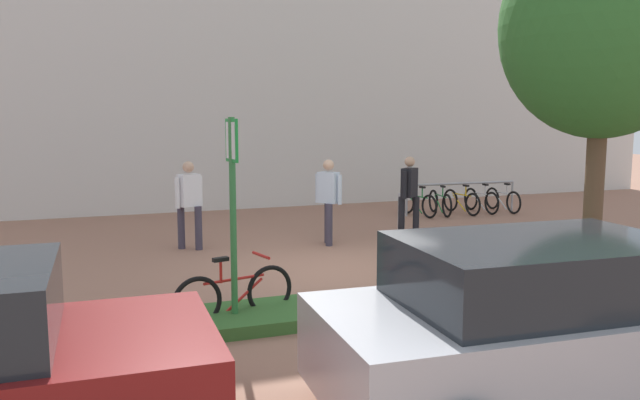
{
  "coord_description": "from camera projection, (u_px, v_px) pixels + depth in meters",
  "views": [
    {
      "loc": [
        -3.94,
        -9.76,
        2.62
      ],
      "look_at": [
        0.16,
        1.48,
        1.0
      ],
      "focal_mm": 35.86,
      "sensor_mm": 36.0,
      "label": 1
    }
  ],
  "objects": [
    {
      "name": "ground_plane",
      "position": [
        341.0,
        270.0,
        10.77
      ],
      "size": [
        60.0,
        60.0,
        0.0
      ],
      "primitive_type": "plane",
      "color": "#936651"
    },
    {
      "name": "building_facade",
      "position": [
        233.0,
        27.0,
        17.62
      ],
      "size": [
        28.0,
        1.2,
        10.0
      ],
      "primitive_type": "cube",
      "color": "silver",
      "rests_on": "ground"
    },
    {
      "name": "planter_strip",
      "position": [
        413.0,
        300.0,
        8.8
      ],
      "size": [
        7.0,
        1.1,
        0.16
      ],
      "primitive_type": "cube",
      "color": "#336028",
      "rests_on": "ground"
    },
    {
      "name": "tree_sidewalk",
      "position": [
        603.0,
        27.0,
        9.27
      ],
      "size": [
        2.97,
        2.97,
        5.52
      ],
      "color": "brown",
      "rests_on": "ground"
    },
    {
      "name": "parking_sign_post",
      "position": [
        233.0,
        192.0,
        7.73
      ],
      "size": [
        0.08,
        0.36,
        2.58
      ],
      "color": "#2D7238",
      "rests_on": "ground"
    },
    {
      "name": "bike_at_sign",
      "position": [
        235.0,
        295.0,
        8.08
      ],
      "size": [
        1.64,
        0.54,
        0.86
      ],
      "color": "black",
      "rests_on": "ground"
    },
    {
      "name": "bike_rack_cluster",
      "position": [
        461.0,
        201.0,
        16.9
      ],
      "size": [
        3.21,
        1.66,
        0.83
      ],
      "color": "#99999E",
      "rests_on": "ground"
    },
    {
      "name": "bollard_steel",
      "position": [
        401.0,
        214.0,
        13.97
      ],
      "size": [
        0.16,
        0.16,
        0.9
      ],
      "primitive_type": "cylinder",
      "color": "#ADADB2",
      "rests_on": "ground"
    },
    {
      "name": "person_shirt_white",
      "position": [
        328.0,
        196.0,
        12.8
      ],
      "size": [
        0.44,
        0.5,
        1.72
      ],
      "color": "#383342",
      "rests_on": "ground"
    },
    {
      "name": "person_shirt_blue",
      "position": [
        189.0,
        199.0,
        12.33
      ],
      "size": [
        0.56,
        0.39,
        1.72
      ],
      "color": "#383342",
      "rests_on": "ground"
    },
    {
      "name": "person_suited_dark",
      "position": [
        409.0,
        191.0,
        13.71
      ],
      "size": [
        0.49,
        0.44,
        1.72
      ],
      "color": "black",
      "rests_on": "ground"
    },
    {
      "name": "car_silver_sedan",
      "position": [
        551.0,
        324.0,
        5.69
      ],
      "size": [
        4.38,
        2.18,
        1.54
      ],
      "color": "#B7B7BC",
      "rests_on": "ground"
    }
  ]
}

